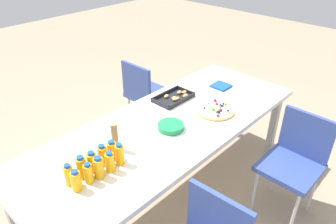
{
  "coord_description": "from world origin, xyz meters",
  "views": [
    {
      "loc": [
        -1.42,
        -1.34,
        2.01
      ],
      "look_at": [
        0.11,
        0.09,
        0.74
      ],
      "focal_mm": 34.13,
      "sensor_mm": 36.0,
      "label": 1
    }
  ],
  "objects_px": {
    "juice_bottle_1": "(88,173)",
    "juice_bottle_0": "(76,181)",
    "snack_tray": "(174,97)",
    "plate_stack": "(171,126)",
    "juice_bottle_4": "(120,154)",
    "fruit_pizza": "(215,110)",
    "juice_bottle_2": "(99,168)",
    "juice_bottle_7": "(92,162)",
    "juice_bottle_6": "(82,167)",
    "chair_far_right": "(145,92)",
    "juice_bottle_5": "(69,175)",
    "party_table": "(167,131)",
    "juice_bottle_3": "(110,162)",
    "napkin_stack": "(221,86)",
    "cardboard_tube": "(115,137)",
    "juice_bottle_9": "(112,150)",
    "chair_near_right": "(295,158)",
    "juice_bottle_8": "(102,155)"
  },
  "relations": [
    {
      "from": "juice_bottle_1",
      "to": "juice_bottle_0",
      "type": "bearing_deg",
      "value": 179.83
    },
    {
      "from": "snack_tray",
      "to": "plate_stack",
      "type": "height_order",
      "value": "same"
    },
    {
      "from": "juice_bottle_4",
      "to": "fruit_pizza",
      "type": "distance_m",
      "value": 0.91
    },
    {
      "from": "juice_bottle_0",
      "to": "fruit_pizza",
      "type": "distance_m",
      "value": 1.21
    },
    {
      "from": "juice_bottle_2",
      "to": "juice_bottle_7",
      "type": "relative_size",
      "value": 1.05
    },
    {
      "from": "juice_bottle_6",
      "to": "chair_far_right",
      "type": "bearing_deg",
      "value": 33.18
    },
    {
      "from": "chair_far_right",
      "to": "juice_bottle_5",
      "type": "height_order",
      "value": "juice_bottle_5"
    },
    {
      "from": "juice_bottle_0",
      "to": "juice_bottle_2",
      "type": "xyz_separation_m",
      "value": [
        0.15,
        -0.01,
        0.0
      ]
    },
    {
      "from": "party_table",
      "to": "juice_bottle_0",
      "type": "xyz_separation_m",
      "value": [
        -0.82,
        -0.09,
        0.12
      ]
    },
    {
      "from": "juice_bottle_3",
      "to": "plate_stack",
      "type": "bearing_deg",
      "value": 4.01
    },
    {
      "from": "juice_bottle_2",
      "to": "juice_bottle_3",
      "type": "distance_m",
      "value": 0.08
    },
    {
      "from": "chair_far_right",
      "to": "napkin_stack",
      "type": "relative_size",
      "value": 5.53
    },
    {
      "from": "juice_bottle_1",
      "to": "plate_stack",
      "type": "xyz_separation_m",
      "value": [
        0.72,
        0.03,
        -0.04
      ]
    },
    {
      "from": "juice_bottle_2",
      "to": "juice_bottle_3",
      "type": "relative_size",
      "value": 1.05
    },
    {
      "from": "juice_bottle_4",
      "to": "cardboard_tube",
      "type": "distance_m",
      "value": 0.16
    },
    {
      "from": "party_table",
      "to": "juice_bottle_4",
      "type": "xyz_separation_m",
      "value": [
        -0.51,
        -0.09,
        0.13
      ]
    },
    {
      "from": "juice_bottle_9",
      "to": "snack_tray",
      "type": "bearing_deg",
      "value": 15.8
    },
    {
      "from": "juice_bottle_3",
      "to": "juice_bottle_4",
      "type": "bearing_deg",
      "value": 5.14
    },
    {
      "from": "juice_bottle_4",
      "to": "fruit_pizza",
      "type": "relative_size",
      "value": 0.48
    },
    {
      "from": "juice_bottle_0",
      "to": "fruit_pizza",
      "type": "relative_size",
      "value": 0.44
    },
    {
      "from": "chair_near_right",
      "to": "juice_bottle_5",
      "type": "bearing_deg",
      "value": 62.36
    },
    {
      "from": "juice_bottle_9",
      "to": "fruit_pizza",
      "type": "distance_m",
      "value": 0.92
    },
    {
      "from": "juice_bottle_6",
      "to": "plate_stack",
      "type": "relative_size",
      "value": 0.78
    },
    {
      "from": "chair_near_right",
      "to": "juice_bottle_5",
      "type": "distance_m",
      "value": 1.6
    },
    {
      "from": "juice_bottle_2",
      "to": "chair_far_right",
      "type": "bearing_deg",
      "value": 36.86
    },
    {
      "from": "juice_bottle_1",
      "to": "juice_bottle_7",
      "type": "bearing_deg",
      "value": 43.1
    },
    {
      "from": "juice_bottle_1",
      "to": "juice_bottle_6",
      "type": "relative_size",
      "value": 0.92
    },
    {
      "from": "chair_far_right",
      "to": "plate_stack",
      "type": "relative_size",
      "value": 4.4
    },
    {
      "from": "juice_bottle_2",
      "to": "fruit_pizza",
      "type": "bearing_deg",
      "value": -2.69
    },
    {
      "from": "juice_bottle_5",
      "to": "juice_bottle_9",
      "type": "height_order",
      "value": "juice_bottle_5"
    },
    {
      "from": "juice_bottle_1",
      "to": "juice_bottle_3",
      "type": "height_order",
      "value": "same"
    },
    {
      "from": "party_table",
      "to": "juice_bottle_1",
      "type": "bearing_deg",
      "value": -173.3
    },
    {
      "from": "juice_bottle_5",
      "to": "cardboard_tube",
      "type": "bearing_deg",
      "value": 9.67
    },
    {
      "from": "party_table",
      "to": "chair_far_right",
      "type": "bearing_deg",
      "value": 56.64
    },
    {
      "from": "juice_bottle_0",
      "to": "cardboard_tube",
      "type": "xyz_separation_m",
      "value": [
        0.38,
        0.13,
        0.03
      ]
    },
    {
      "from": "chair_far_right",
      "to": "chair_near_right",
      "type": "xyz_separation_m",
      "value": [
        0.03,
        -1.58,
        0.0
      ]
    },
    {
      "from": "juice_bottle_1",
      "to": "juice_bottle_7",
      "type": "distance_m",
      "value": 0.1
    },
    {
      "from": "chair_far_right",
      "to": "fruit_pizza",
      "type": "height_order",
      "value": "chair_far_right"
    },
    {
      "from": "juice_bottle_1",
      "to": "juice_bottle_8",
      "type": "distance_m",
      "value": 0.17
    },
    {
      "from": "party_table",
      "to": "fruit_pizza",
      "type": "xyz_separation_m",
      "value": [
        0.39,
        -0.14,
        0.07
      ]
    },
    {
      "from": "juice_bottle_2",
      "to": "juice_bottle_4",
      "type": "xyz_separation_m",
      "value": [
        0.16,
        0.0,
        0.0
      ]
    },
    {
      "from": "snack_tray",
      "to": "plate_stack",
      "type": "bearing_deg",
      "value": -141.29
    },
    {
      "from": "cardboard_tube",
      "to": "juice_bottle_4",
      "type": "bearing_deg",
      "value": -118.28
    },
    {
      "from": "juice_bottle_7",
      "to": "napkin_stack",
      "type": "relative_size",
      "value": 0.91
    },
    {
      "from": "napkin_stack",
      "to": "fruit_pizza",
      "type": "bearing_deg",
      "value": -151.23
    },
    {
      "from": "chair_far_right",
      "to": "juice_bottle_1",
      "type": "height_order",
      "value": "juice_bottle_1"
    },
    {
      "from": "juice_bottle_4",
      "to": "plate_stack",
      "type": "bearing_deg",
      "value": 3.83
    },
    {
      "from": "party_table",
      "to": "napkin_stack",
      "type": "height_order",
      "value": "napkin_stack"
    },
    {
      "from": "juice_bottle_1",
      "to": "plate_stack",
      "type": "relative_size",
      "value": 0.72
    },
    {
      "from": "juice_bottle_6",
      "to": "plate_stack",
      "type": "distance_m",
      "value": 0.72
    }
  ]
}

